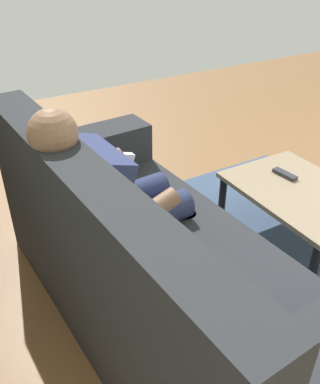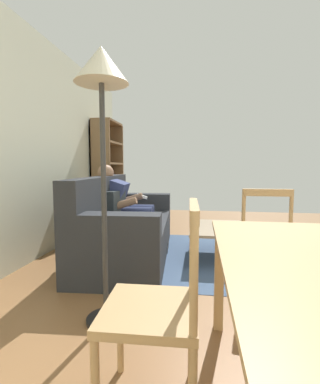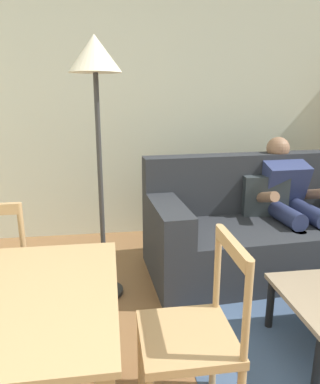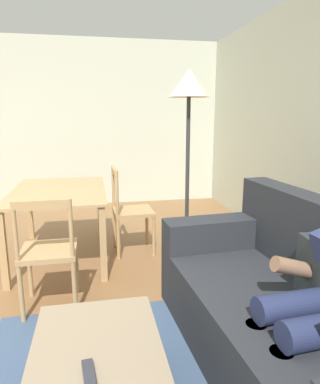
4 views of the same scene
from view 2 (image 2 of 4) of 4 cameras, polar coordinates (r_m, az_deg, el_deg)
couch at (r=3.35m, az=-7.70°, el=-7.59°), size 2.08×1.05×0.99m
person_lounging at (r=3.55m, az=-7.39°, el=-2.81°), size 0.61×0.94×1.13m
coffee_table at (r=3.33m, az=12.09°, el=-8.10°), size 0.89×0.65×0.38m
tv_remote at (r=3.50m, az=12.53°, el=-6.47°), size 0.17×0.07×0.02m
bookshelf at (r=5.17m, az=-11.21°, el=2.05°), size 0.84×0.36×1.95m
dining_chair_near_wall at (r=1.30m, az=-0.71°, el=-23.78°), size 0.44×0.44×0.95m
dining_chair_facing_couch at (r=2.31m, az=22.63°, el=-11.02°), size 0.42×0.42×0.92m
area_rug at (r=3.42m, az=11.98°, el=-13.46°), size 2.01×1.42×0.01m
floor_lamp at (r=1.92m, az=-12.35°, el=20.24°), size 0.36×0.36×1.89m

